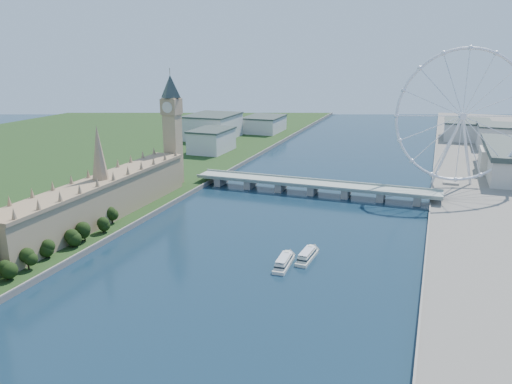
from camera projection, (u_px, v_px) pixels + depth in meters
The scene contains 9 objects.
tree_row at pixel (9, 269), 272.30m from camera, with size 8.67×200.67×20.31m.
parliament_range at pixel (103, 198), 368.56m from camera, with size 24.00×200.00×70.00m.
big_ben at pixel (172, 116), 452.96m from camera, with size 20.02×20.02×110.00m.
westminster_bridge at pixel (313, 186), 447.14m from camera, with size 220.00×22.00×9.50m.
london_eye at pixel (462, 117), 440.71m from camera, with size 113.60×39.12×124.30m.
county_hall at pixel (510, 176), 508.81m from camera, with size 54.00×144.00×35.00m, color beige, non-canonical shape.
city_skyline at pixel (388, 133), 666.39m from camera, with size 505.00×280.00×32.00m.
tour_boat_near at pixel (284, 266), 297.37m from camera, with size 7.60×29.74×6.57m, color beige, non-canonical shape.
tour_boat_far at pixel (307, 260), 306.77m from camera, with size 7.46×29.24×6.45m, color beige, non-canonical shape.
Camera 1 is at (99.60, -122.90, 124.15)m, focal length 35.00 mm.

